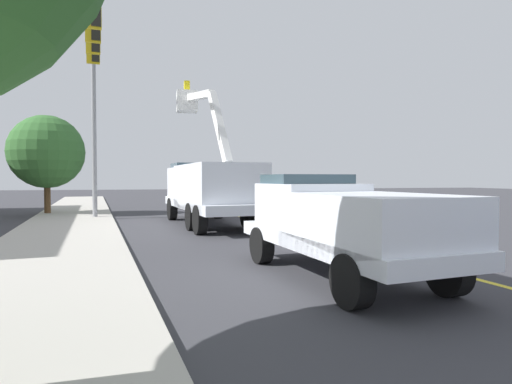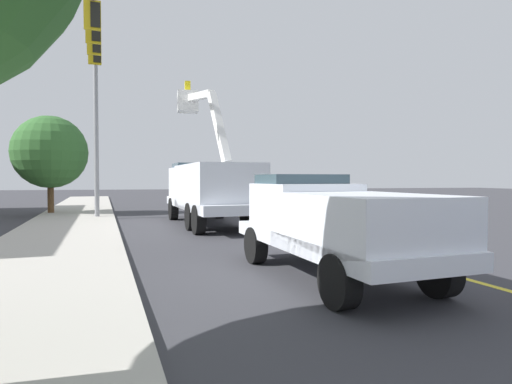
# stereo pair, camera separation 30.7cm
# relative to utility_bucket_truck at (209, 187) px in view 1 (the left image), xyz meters

# --- Properties ---
(ground) EXTENTS (120.00, 120.00, 0.00)m
(ground) POSITION_rel_utility_bucket_truck_xyz_m (-0.66, -2.53, -1.60)
(ground) COLOR #38383D
(sidewalk_far_side) EXTENTS (59.94, 11.63, 0.12)m
(sidewalk_far_side) POSITION_rel_utility_bucket_truck_xyz_m (-1.73, 5.34, -1.54)
(sidewalk_far_side) COLOR #B2ADA3
(sidewalk_far_side) RESTS_ON ground
(lane_centre_stripe) EXTENTS (49.57, 6.88, 0.01)m
(lane_centre_stripe) POSITION_rel_utility_bucket_truck_xyz_m (-0.66, -2.53, -1.59)
(lane_centre_stripe) COLOR yellow
(lane_centre_stripe) RESTS_ON ground
(utility_bucket_truck) EXTENTS (8.46, 3.58, 6.29)m
(utility_bucket_truck) POSITION_rel_utility_bucket_truck_xyz_m (0.00, 0.00, 0.00)
(utility_bucket_truck) COLOR white
(utility_bucket_truck) RESTS_ON ground
(service_pickup_truck) EXTENTS (5.83, 2.83, 2.06)m
(service_pickup_truck) POSITION_rel_utility_bucket_truck_xyz_m (-10.17, -1.39, -0.48)
(service_pickup_truck) COLOR white
(service_pickup_truck) RESTS_ON ground
(passing_minivan) EXTENTS (5.01, 2.53, 1.69)m
(passing_minivan) POSITION_rel_utility_bucket_truck_xyz_m (8.29, -4.19, -0.62)
(passing_minivan) COLOR black
(passing_minivan) RESTS_ON ground
(traffic_cone_mid_front) EXTENTS (0.40, 0.40, 0.73)m
(traffic_cone_mid_front) POSITION_rel_utility_bucket_truck_xyz_m (-4.01, -2.43, -1.24)
(traffic_cone_mid_front) COLOR black
(traffic_cone_mid_front) RESTS_ON ground
(traffic_cone_mid_rear) EXTENTS (0.40, 0.40, 0.83)m
(traffic_cone_mid_rear) POSITION_rel_utility_bucket_truck_xyz_m (4.42, -1.27, -1.19)
(traffic_cone_mid_rear) COLOR black
(traffic_cone_mid_rear) RESTS_ON ground
(traffic_signal_mast) EXTENTS (7.11, 1.24, 8.91)m
(traffic_signal_mast) POSITION_rel_utility_bucket_truck_xyz_m (1.47, 4.75, 4.83)
(traffic_signal_mast) COLOR gray
(traffic_signal_mast) RESTS_ON ground
(street_tree_right) EXTENTS (3.89, 3.89, 5.33)m
(street_tree_right) POSITION_rel_utility_bucket_truck_xyz_m (6.67, 7.87, 1.78)
(street_tree_right) COLOR brown
(street_tree_right) RESTS_ON ground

